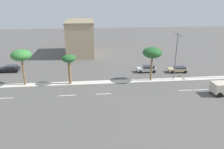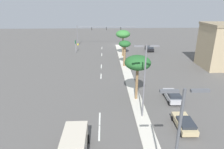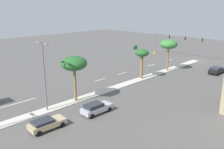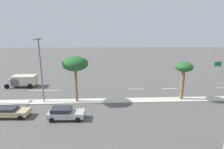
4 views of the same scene
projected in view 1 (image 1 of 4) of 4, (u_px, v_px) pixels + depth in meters
The scene contains 15 objects.
ground_plane at pixel (140, 81), 44.44m from camera, with size 160.00×160.00×0.00m, color #565451.
median_curb at pixel (189, 79), 45.44m from camera, with size 1.80×94.31×0.12m, color beige.
lane_stripe_far at pixel (5, 98), 36.96m from camera, with size 0.20×2.80×0.01m, color silver.
lane_stripe_center at pixel (67, 95), 37.97m from camera, with size 0.20×2.80×0.01m, color silver.
lane_stripe_right at pixel (103, 94), 38.58m from camera, with size 0.20×2.80×0.01m, color silver.
lane_stripe_mid at pixel (186, 90), 40.05m from camera, with size 0.20×2.80×0.01m, color silver.
lane_stripe_rear at pixel (201, 90), 40.34m from camera, with size 0.20×2.80×0.01m, color silver.
commercial_building at pixel (80, 37), 64.07m from camera, with size 14.06×7.87×9.72m.
palm_tree_center at pixel (21, 56), 40.49m from camera, with size 3.74×3.74×6.87m.
palm_tree_far at pixel (69, 60), 41.29m from camera, with size 2.65×2.65×5.82m.
palm_tree_rear at pixel (152, 53), 42.75m from camera, with size 3.80×3.80×6.79m.
street_lamp_rear at pixel (176, 53), 43.31m from camera, with size 2.90×0.24×9.38m.
sedan_tan_inboard at pixel (178, 69), 49.43m from camera, with size 2.08×4.32×1.29m.
sedan_silver_center at pixel (147, 69), 49.54m from camera, with size 2.01×4.40×1.48m.
sedan_black_outboard at pixel (10, 68), 49.68m from camera, with size 2.12×4.34×1.49m.
Camera 1 is at (40.59, 26.74, 16.21)m, focal length 35.15 mm.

